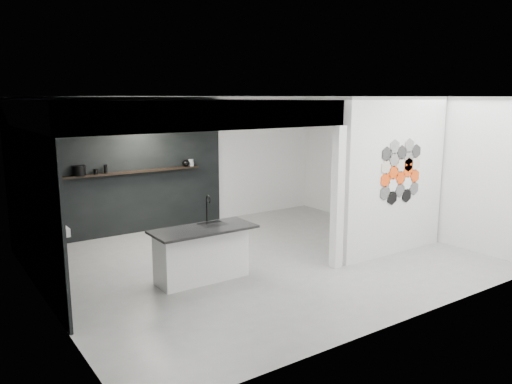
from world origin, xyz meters
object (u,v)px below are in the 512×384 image
object	(u,v)px
glass_bowl	(191,164)
kettle	(186,163)
bottle_dark	(106,169)
utensil_cup	(96,172)
kitchen_island	(202,253)
stockpot	(79,170)
partition_panel	(396,177)
glass_vase	(191,163)
wall_basin	(51,231)

from	to	relation	value
glass_bowl	kettle	bearing A→B (deg)	180.00
bottle_dark	utensil_cup	size ratio (longest dim) A/B	1.73
kitchen_island	bottle_dark	size ratio (longest dim) A/B	9.01
kettle	bottle_dark	distance (m)	1.76
stockpot	bottle_dark	xyz separation A→B (m)	(0.51, 0.00, -0.01)
partition_panel	bottle_dark	size ratio (longest dim) A/B	15.81
glass_vase	bottle_dark	xyz separation A→B (m)	(-1.87, 0.00, 0.01)
glass_bowl	glass_vase	bearing A→B (deg)	0.00
glass_bowl	utensil_cup	distance (m)	2.07
wall_basin	stockpot	distance (m)	2.37
kitchen_island	stockpot	xyz separation A→B (m)	(-0.93, 3.12, 0.99)
partition_panel	kettle	size ratio (longest dim) A/B	16.79
kettle	glass_vase	size ratio (longest dim) A/B	1.10
kitchen_island	glass_vase	size ratio (longest dim) A/B	10.55
kitchen_island	bottle_dark	xyz separation A→B (m)	(-0.42, 3.12, 0.97)
wall_basin	bottle_dark	size ratio (longest dim) A/B	3.39
kettle	bottle_dark	bearing A→B (deg)	-179.07
stockpot	kitchen_island	bearing A→B (deg)	-73.34
stockpot	glass_vase	xyz separation A→B (m)	(2.38, 0.00, -0.02)
wall_basin	bottle_dark	bearing A→B (deg)	53.72
wall_basin	utensil_cup	world-z (taller)	utensil_cup
partition_panel	wall_basin	size ratio (longest dim) A/B	4.67
wall_basin	glass_bowl	bearing A→B (deg)	31.35
kitchen_island	bottle_dark	world-z (taller)	bottle_dark
wall_basin	kitchen_island	world-z (taller)	kitchen_island
partition_panel	glass_vase	xyz separation A→B (m)	(-2.08, 3.87, -0.00)
bottle_dark	utensil_cup	xyz separation A→B (m)	(-0.20, 0.00, -0.04)
wall_basin	stockpot	bearing A→B (deg)	64.04
utensil_cup	glass_vase	bearing A→B (deg)	0.00
glass_vase	wall_basin	bearing A→B (deg)	-148.65
kitchen_island	glass_bowl	world-z (taller)	glass_bowl
wall_basin	kitchen_island	size ratio (longest dim) A/B	0.38
glass_bowl	utensil_cup	world-z (taller)	utensil_cup
stockpot	kettle	xyz separation A→B (m)	(2.27, 0.00, -0.03)
partition_panel	wall_basin	bearing A→B (deg)	161.77
kitchen_island	glass_bowl	bearing A→B (deg)	65.04
kitchen_island	glass_vase	world-z (taller)	glass_vase
stockpot	kettle	world-z (taller)	stockpot
kettle	bottle_dark	world-z (taller)	bottle_dark
kettle	bottle_dark	xyz separation A→B (m)	(-1.76, 0.00, 0.02)
utensil_cup	partition_panel	bearing A→B (deg)	-42.99
stockpot	glass_bowl	bearing A→B (deg)	0.00
glass_vase	kettle	bearing A→B (deg)	180.00
wall_basin	glass_vase	distance (m)	4.01
partition_panel	utensil_cup	xyz separation A→B (m)	(-4.15, 3.87, -0.03)
kitchen_island	glass_bowl	size ratio (longest dim) A/B	12.47
wall_basin	kettle	size ratio (longest dim) A/B	3.60
kitchen_island	kettle	distance (m)	3.53
partition_panel	bottle_dark	xyz separation A→B (m)	(-3.95, 3.87, 0.01)
bottle_dark	utensil_cup	bearing A→B (deg)	180.00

